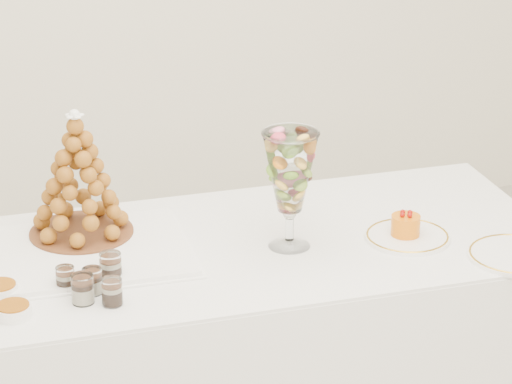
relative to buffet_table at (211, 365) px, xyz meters
name	(u,v)px	position (x,y,z in m)	size (l,w,h in m)	color
buffet_table	(211,365)	(0.00, 0.00, 0.00)	(1.95, 0.84, 0.73)	white
lace_tray	(81,253)	(-0.34, 0.06, 0.37)	(0.57, 0.43, 0.02)	white
macaron_vase	(290,174)	(0.21, -0.05, 0.58)	(0.15, 0.15, 0.33)	white
cake_plate	(407,237)	(0.54, -0.12, 0.37)	(0.24, 0.24, 0.01)	white
verrine_a	(65,279)	(-0.41, -0.12, 0.40)	(0.05, 0.05, 0.07)	white
verrine_b	(92,281)	(-0.35, -0.16, 0.40)	(0.05, 0.05, 0.07)	white
verrine_c	(111,267)	(-0.29, -0.10, 0.40)	(0.06, 0.06, 0.08)	white
verrine_d	(83,289)	(-0.38, -0.20, 0.40)	(0.06, 0.06, 0.08)	white
verrine_e	(112,292)	(-0.32, -0.23, 0.40)	(0.05, 0.05, 0.07)	white
ramekin_back	(0,290)	(-0.57, -0.09, 0.38)	(0.09, 0.09, 0.03)	white
ramekin_front	(13,311)	(-0.56, -0.21, 0.38)	(0.09, 0.09, 0.03)	white
croquembouche	(78,174)	(-0.32, 0.17, 0.56)	(0.29, 0.29, 0.36)	brown
mousse_cake	(406,225)	(0.53, -0.11, 0.40)	(0.08, 0.08, 0.07)	orange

